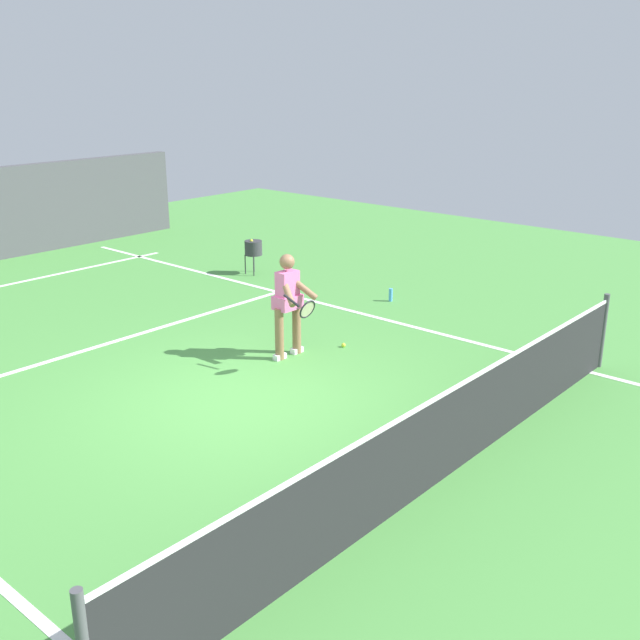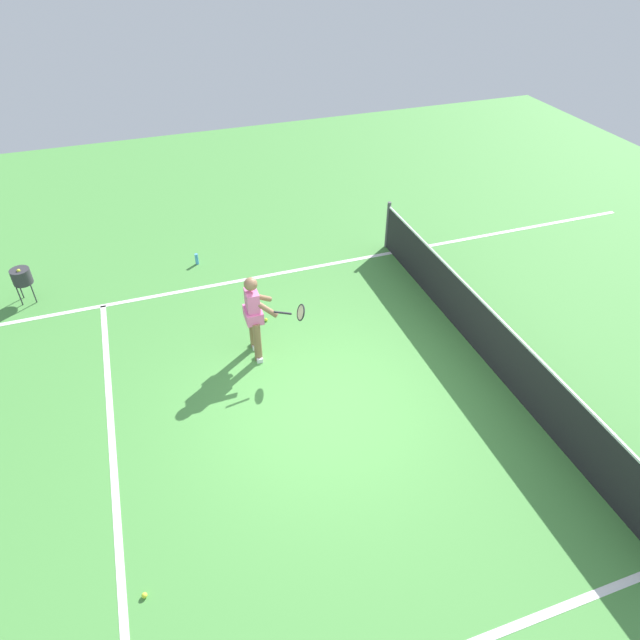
{
  "view_description": "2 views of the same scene",
  "coord_description": "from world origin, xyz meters",
  "px_view_note": "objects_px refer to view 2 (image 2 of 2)",
  "views": [
    {
      "loc": [
        6.0,
        6.53,
        4.02
      ],
      "look_at": [
        -0.94,
        0.48,
        0.96
      ],
      "focal_mm": 42.04,
      "sensor_mm": 36.0,
      "label": 1
    },
    {
      "loc": [
        5.84,
        -2.03,
        6.42
      ],
      "look_at": [
        -0.84,
        0.27,
        0.99
      ],
      "focal_mm": 31.62,
      "sensor_mm": 36.0,
      "label": 2
    }
  ],
  "objects_px": {
    "water_bottle": "(197,259)",
    "tennis_ball_far": "(145,595)",
    "ball_hopper": "(21,277)",
    "tennis_ball_near": "(266,320)",
    "tennis_player": "(255,314)"
  },
  "relations": [
    {
      "from": "water_bottle",
      "to": "tennis_ball_far",
      "type": "bearing_deg",
      "value": -13.92
    },
    {
      "from": "ball_hopper",
      "to": "water_bottle",
      "type": "bearing_deg",
      "value": 94.72
    },
    {
      "from": "tennis_ball_near",
      "to": "tennis_ball_far",
      "type": "xyz_separation_m",
      "value": [
        4.55,
        -2.62,
        0.0
      ]
    },
    {
      "from": "tennis_ball_far",
      "to": "tennis_ball_near",
      "type": "bearing_deg",
      "value": 150.1
    },
    {
      "from": "tennis_ball_far",
      "to": "water_bottle",
      "type": "distance_m",
      "value": 7.2
    },
    {
      "from": "tennis_ball_near",
      "to": "tennis_ball_far",
      "type": "bearing_deg",
      "value": -29.9
    },
    {
      "from": "tennis_ball_near",
      "to": "ball_hopper",
      "type": "bearing_deg",
      "value": -117.27
    },
    {
      "from": "tennis_ball_near",
      "to": "tennis_ball_far",
      "type": "distance_m",
      "value": 5.25
    },
    {
      "from": "tennis_player",
      "to": "water_bottle",
      "type": "bearing_deg",
      "value": -170.82
    },
    {
      "from": "tennis_player",
      "to": "ball_hopper",
      "type": "height_order",
      "value": "tennis_player"
    },
    {
      "from": "tennis_player",
      "to": "tennis_ball_far",
      "type": "distance_m",
      "value": 4.42
    },
    {
      "from": "tennis_ball_near",
      "to": "tennis_ball_far",
      "type": "height_order",
      "value": "same"
    },
    {
      "from": "tennis_player",
      "to": "ball_hopper",
      "type": "xyz_separation_m",
      "value": [
        -3.0,
        -3.85,
        -0.3
      ]
    },
    {
      "from": "tennis_ball_near",
      "to": "ball_hopper",
      "type": "relative_size",
      "value": 0.09
    },
    {
      "from": "water_bottle",
      "to": "ball_hopper",
      "type": "bearing_deg",
      "value": -85.28
    }
  ]
}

